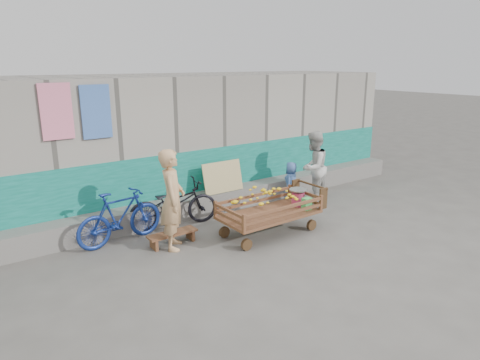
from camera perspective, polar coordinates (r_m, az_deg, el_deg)
ground at (r=8.05m, az=4.84°, el=-8.79°), size 80.00×80.00×0.00m
building_wall at (r=10.88m, az=-9.05°, el=5.59°), size 12.00×3.50×3.00m
banana_cart at (r=8.35m, az=3.75°, el=-3.26°), size 2.16×0.99×0.92m
bench at (r=8.14m, az=-8.99°, el=-7.33°), size 0.95×0.28×0.24m
vendor_man at (r=7.75m, az=-9.00°, el=-2.61°), size 0.73×0.80×1.84m
woman at (r=10.36m, az=9.73°, el=1.67°), size 1.02×0.91×1.73m
child at (r=10.36m, az=6.81°, el=-0.31°), size 0.58×0.53×1.00m
bicycle_dark at (r=8.88m, az=-8.86°, el=-3.19°), size 1.94×1.01×0.97m
bicycle_blue at (r=8.30m, az=-15.69°, el=-4.75°), size 1.75×0.68×1.03m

